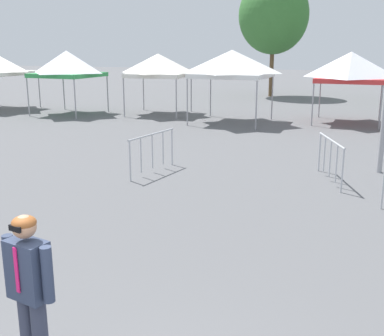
% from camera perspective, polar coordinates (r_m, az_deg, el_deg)
% --- Properties ---
extents(canopy_tent_far_right, '(3.11, 3.11, 3.13)m').
position_cam_1_polar(canopy_tent_far_right, '(24.90, -14.69, 11.94)').
color(canopy_tent_far_right, '#9E9EA3').
rests_on(canopy_tent_far_right, ground).
extents(canopy_tent_behind_center, '(2.95, 2.95, 2.98)m').
position_cam_1_polar(canopy_tent_behind_center, '(24.17, -4.04, 12.12)').
color(canopy_tent_behind_center, '#9E9EA3').
rests_on(canopy_tent_behind_center, ground).
extents(canopy_tent_far_left, '(3.32, 3.32, 3.18)m').
position_cam_1_polar(canopy_tent_far_left, '(21.47, 4.81, 12.29)').
color(canopy_tent_far_left, '#9E9EA3').
rests_on(canopy_tent_far_left, ground).
extents(canopy_tent_behind_left, '(2.96, 2.96, 3.10)m').
position_cam_1_polar(canopy_tent_behind_left, '(22.31, 18.42, 11.37)').
color(canopy_tent_behind_left, '#9E9EA3').
rests_on(canopy_tent_behind_left, ground).
extents(person_foreground, '(0.64, 0.33, 1.78)m').
position_cam_1_polar(person_foreground, '(5.07, -18.80, -13.32)').
color(person_foreground, '#33384C').
rests_on(person_foreground, ground).
extents(tree_behind_tents_center, '(4.61, 4.61, 7.86)m').
position_cam_1_polar(tree_behind_tents_center, '(33.47, 9.72, 17.54)').
color(tree_behind_tents_center, brown).
rests_on(tree_behind_tents_center, ground).
extents(crowd_barrier_near_person, '(0.74, 2.00, 1.08)m').
position_cam_1_polar(crowd_barrier_near_person, '(12.46, 16.23, 1.84)').
color(crowd_barrier_near_person, '#B7BABF').
rests_on(crowd_barrier_near_person, ground).
extents(crowd_barrier_mid_lot, '(0.44, 2.07, 1.08)m').
position_cam_1_polar(crowd_barrier_mid_lot, '(12.83, -4.77, 2.72)').
color(crowd_barrier_mid_lot, '#B7BABF').
rests_on(crowd_barrier_mid_lot, ground).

